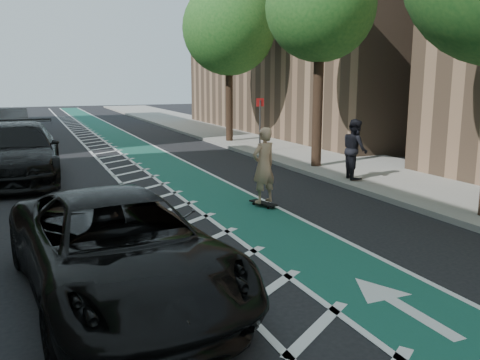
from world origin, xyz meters
TOP-DOWN VIEW (x-y plane):
  - ground at (0.00, 0.00)m, footprint 120.00×120.00m
  - bike_lane at (3.00, 10.00)m, footprint 2.00×90.00m
  - buffer_strip at (1.50, 10.00)m, footprint 1.40×90.00m
  - sidewalk_right at (9.50, 10.00)m, footprint 5.00×90.00m
  - curb_right at (7.05, 10.00)m, footprint 0.12×90.00m
  - tree_r_c at (7.90, 8.00)m, footprint 4.20×4.20m
  - tree_r_d at (7.90, 16.00)m, footprint 4.20×4.20m
  - sign_post at (7.60, 12.00)m, footprint 0.35×0.08m
  - skateboard at (3.70, 3.47)m, footprint 0.48×0.90m
  - skateboarder at (3.70, 3.47)m, footprint 0.82×0.65m
  - suv_near at (-0.74, -0.75)m, footprint 3.19×5.92m
  - suv_far at (-2.18, 9.90)m, footprint 2.93×6.53m
  - car_silver at (-2.66, 26.32)m, footprint 1.92×4.20m
  - car_grey at (-2.51, 26.59)m, footprint 1.83×4.70m
  - pedestrian at (7.70, 5.13)m, footprint 0.93×1.08m
  - barrel_b at (-2.21, 11.04)m, footprint 0.70×0.70m

SIDE VIEW (x-z plane):
  - ground at x=0.00m, z-range 0.00..0.00m
  - buffer_strip at x=1.50m, z-range 0.00..0.01m
  - bike_lane at x=3.00m, z-range 0.00..0.01m
  - sidewalk_right at x=9.50m, z-range 0.00..0.15m
  - curb_right at x=7.05m, z-range 0.00..0.16m
  - skateboard at x=3.70m, z-range 0.04..0.15m
  - barrel_b at x=-2.21m, z-range -0.03..0.92m
  - car_silver at x=-2.66m, z-range 0.00..1.40m
  - car_grey at x=-2.51m, z-range 0.00..1.52m
  - suv_near at x=-0.74m, z-range 0.00..1.58m
  - suv_far at x=-2.18m, z-range 0.00..1.86m
  - skateboarder at x=3.70m, z-range 0.12..2.08m
  - pedestrian at x=7.70m, z-range 0.15..2.06m
  - sign_post at x=7.60m, z-range 0.11..2.59m
  - tree_r_c at x=7.90m, z-range 1.82..9.72m
  - tree_r_d at x=7.90m, z-range 1.82..9.72m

